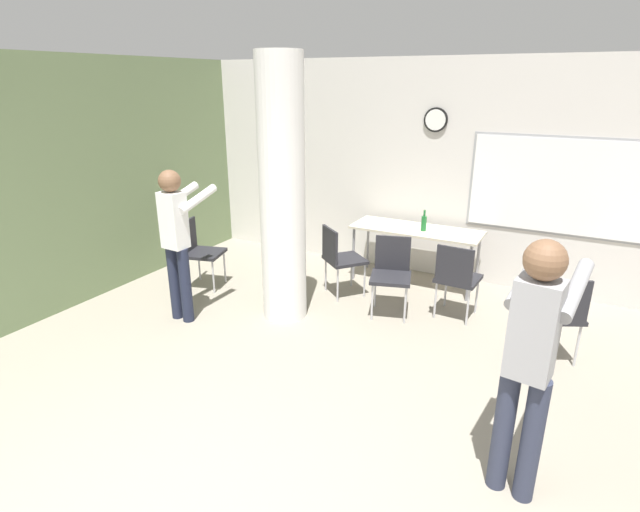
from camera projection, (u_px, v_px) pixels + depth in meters
name	position (u px, v px, depth m)	size (l,w,h in m)	color
wall_left_accent	(90.00, 181.00, 5.88)	(0.12, 7.00, 2.80)	#6B7F56
wall_back	(444.00, 172.00, 6.44)	(8.00, 0.15, 2.80)	silver
support_pillar	(282.00, 193.00, 5.22)	(0.49, 0.49, 2.80)	white
folding_table	(416.00, 233.00, 6.34)	(1.63, 0.61, 0.74)	beige
bottle_on_table	(424.00, 223.00, 6.20)	(0.07, 0.07, 0.27)	#1E6B2D
chair_table_front	(391.00, 270.00, 5.58)	(0.55, 0.55, 0.87)	#232328
chair_mid_room	(558.00, 311.00, 4.60)	(0.59, 0.59, 0.87)	#232328
chair_table_left	(340.00, 256.00, 6.04)	(0.62, 0.62, 0.87)	#232328
chair_table_right	(457.00, 275.00, 5.44)	(0.47, 0.47, 0.87)	#232328
chair_by_left_wall	(199.00, 248.00, 6.30)	(0.54, 0.54, 0.87)	#232328
person_playing_side	(531.00, 353.00, 2.94)	(0.45, 0.69, 1.72)	#2D3347
person_watching_back	(177.00, 234.00, 5.27)	(0.39, 0.63, 1.67)	#1E2338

